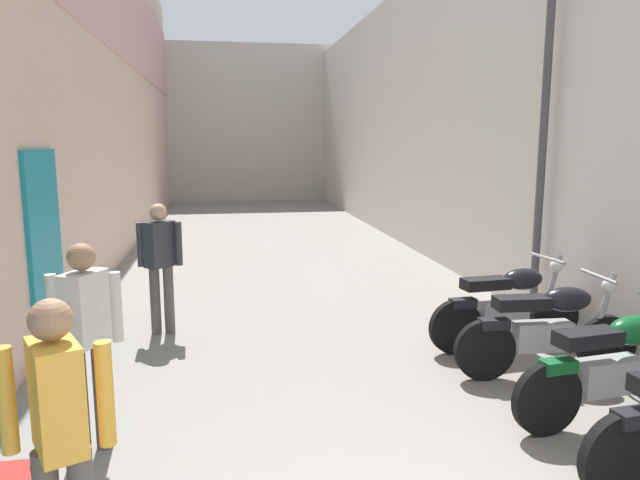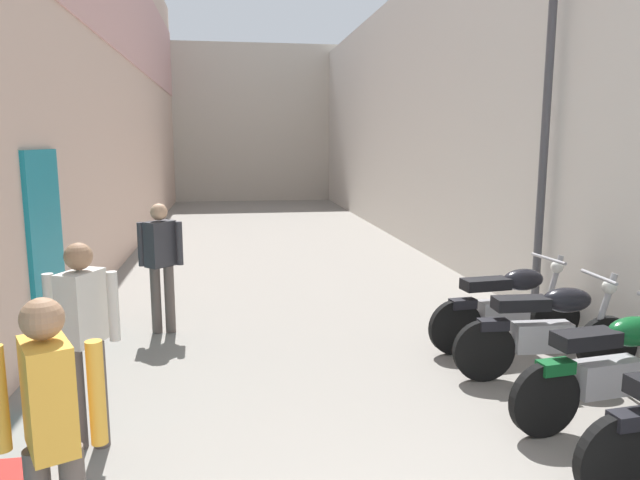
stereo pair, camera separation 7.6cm
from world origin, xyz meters
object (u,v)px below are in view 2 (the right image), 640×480
object	(u,v)px
pedestrian_mid_alley	(84,330)
street_lamp	(539,112)
pedestrian_further_down	(161,258)
motorcycle_fourth	(548,329)
motorcycle_third	(614,367)
motorcycle_fifth	(508,305)
pedestrian_by_doorway	(51,430)

from	to	relation	value
pedestrian_mid_alley	street_lamp	xyz separation A→B (m)	(4.79, 2.35, 1.71)
pedestrian_mid_alley	pedestrian_further_down	bearing A→B (deg)	84.39
pedestrian_further_down	motorcycle_fourth	bearing A→B (deg)	-27.60
motorcycle_fourth	street_lamp	distance (m)	2.79
motorcycle_third	pedestrian_mid_alley	bearing A→B (deg)	175.82
pedestrian_mid_alley	pedestrian_further_down	size ratio (longest dim) A/B	1.00
pedestrian_further_down	street_lamp	bearing A→B (deg)	-4.29
motorcycle_third	motorcycle_fifth	world-z (taller)	same
motorcycle_fourth	street_lamp	xyz separation A→B (m)	(0.70, 1.66, 2.13)
motorcycle_fourth	pedestrian_further_down	xyz separation A→B (m)	(-3.83, 2.00, 0.42)
motorcycle_fourth	pedestrian_mid_alley	xyz separation A→B (m)	(-4.10, -0.68, 0.42)
motorcycle_third	pedestrian_by_doorway	xyz separation A→B (m)	(-3.89, -1.25, 0.42)
pedestrian_by_doorway	street_lamp	distance (m)	6.26
pedestrian_mid_alley	street_lamp	bearing A→B (deg)	26.10
pedestrian_mid_alley	street_lamp	world-z (taller)	street_lamp
motorcycle_fifth	pedestrian_further_down	world-z (taller)	pedestrian_further_down
motorcycle_fourth	pedestrian_mid_alley	distance (m)	4.17
motorcycle_third	motorcycle_fourth	distance (m)	0.98
street_lamp	pedestrian_by_doorway	bearing A→B (deg)	-139.65
street_lamp	motorcycle_third	bearing A→B (deg)	-104.74
motorcycle_fourth	pedestrian_by_doorway	bearing A→B (deg)	-150.15
motorcycle_third	pedestrian_further_down	xyz separation A→B (m)	(-3.83, 2.99, 0.42)
pedestrian_by_doorway	pedestrian_mid_alley	size ratio (longest dim) A/B	1.00
motorcycle_fourth	motorcycle_fifth	xyz separation A→B (m)	(-0.00, 0.82, 0.00)
pedestrian_by_doorway	street_lamp	world-z (taller)	street_lamp
pedestrian_further_down	pedestrian_mid_alley	bearing A→B (deg)	-95.61
motorcycle_third	pedestrian_mid_alley	distance (m)	4.13
motorcycle_fifth	pedestrian_mid_alley	xyz separation A→B (m)	(-4.10, -1.51, 0.42)
motorcycle_fifth	pedestrian_mid_alley	bearing A→B (deg)	-159.79
motorcycle_fourth	pedestrian_by_doorway	xyz separation A→B (m)	(-3.89, -2.23, 0.42)
street_lamp	pedestrian_further_down	bearing A→B (deg)	175.71
motorcycle_fourth	motorcycle_fifth	world-z (taller)	same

